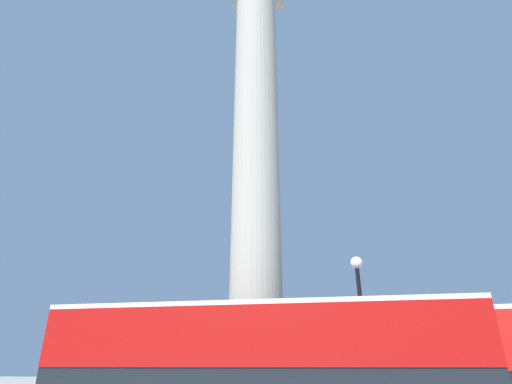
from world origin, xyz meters
TOP-DOWN VIEW (x-y plane):
  - monument_column at (0.00, 0.00)m, footprint 6.10×6.10m
  - bus_a at (1.08, -4.70)m, footprint 11.20×3.13m
  - street_lamp at (3.95, -2.02)m, footprint 0.41×0.41m

SIDE VIEW (x-z plane):
  - bus_a at x=1.08m, z-range 0.23..4.57m
  - street_lamp at x=3.95m, z-range 0.33..6.61m
  - monument_column at x=0.00m, z-range -3.12..21.30m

